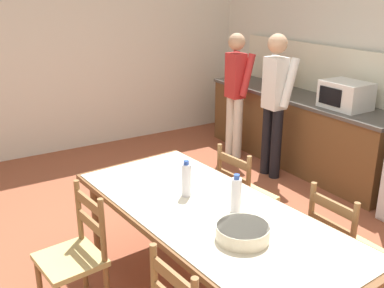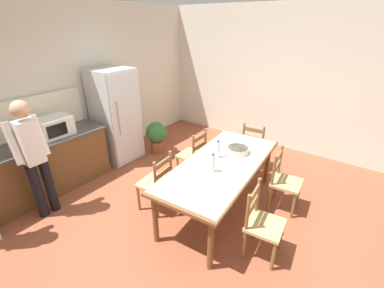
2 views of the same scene
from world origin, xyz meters
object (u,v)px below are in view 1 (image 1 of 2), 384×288
(chair_side_near_left, at_px, (75,256))
(chair_side_far_right, at_px, (340,248))
(microwave, at_px, (346,95))
(chair_side_far_left, at_px, (244,197))
(person_at_sink, at_px, (236,89))
(bottle_off_centre, at_px, (236,195))
(dining_table, at_px, (211,220))
(person_at_counter, at_px, (275,99))
(paper_bag, at_px, (278,76))
(serving_bowl, at_px, (243,231))
(bottle_near_centre, at_px, (186,180))

(chair_side_near_left, distance_m, chair_side_far_right, 1.85)
(microwave, xyz_separation_m, chair_side_far_left, (0.45, -1.74, -0.61))
(chair_side_far_left, height_order, person_at_sink, person_at_sink)
(bottle_off_centre, distance_m, chair_side_far_right, 0.89)
(dining_table, xyz_separation_m, person_at_counter, (-1.59, 1.95, 0.25))
(paper_bag, bearing_deg, dining_table, -49.42)
(chair_side_near_left, bearing_deg, serving_bowl, 36.33)
(chair_side_near_left, height_order, person_at_sink, person_at_sink)
(microwave, relative_size, chair_side_far_right, 0.55)
(paper_bag, height_order, chair_side_far_left, paper_bag)
(chair_side_far_left, bearing_deg, bottle_near_centre, 104.75)
(chair_side_far_left, bearing_deg, microwave, -81.56)
(paper_bag, xyz_separation_m, dining_table, (2.11, -2.46, -0.38))
(chair_side_far_right, xyz_separation_m, person_at_counter, (-2.03, 1.14, 0.51))
(person_at_sink, bearing_deg, microwave, -69.65)
(bottle_near_centre, distance_m, serving_bowl, 0.68)
(bottle_near_centre, bearing_deg, paper_bag, 126.34)
(bottle_off_centre, relative_size, person_at_sink, 0.17)
(paper_bag, relative_size, bottle_off_centre, 1.33)
(bottle_near_centre, xyz_separation_m, chair_side_far_left, (-0.29, 0.76, -0.45))
(bottle_near_centre, xyz_separation_m, bottle_off_centre, (0.38, 0.15, 0.00))
(microwave, height_order, chair_side_far_right, microwave)
(chair_side_far_right, relative_size, person_at_sink, 0.56)
(microwave, bearing_deg, chair_side_near_left, -80.05)
(dining_table, relative_size, serving_bowl, 7.25)
(microwave, bearing_deg, serving_bowl, -60.59)
(bottle_off_centre, xyz_separation_m, serving_bowl, (0.30, -0.17, -0.07))
(microwave, height_order, person_at_counter, person_at_counter)
(bottle_off_centre, height_order, person_at_counter, person_at_counter)
(microwave, distance_m, chair_side_near_left, 3.39)
(bottle_near_centre, distance_m, chair_side_far_right, 1.19)
(paper_bag, distance_m, chair_side_far_left, 2.40)
(dining_table, bearing_deg, person_at_counter, 129.13)
(person_at_sink, xyz_separation_m, person_at_counter, (0.77, -0.02, 0.03))
(dining_table, bearing_deg, bottle_near_centre, -175.26)
(chair_side_near_left, bearing_deg, dining_table, 55.18)
(serving_bowl, height_order, chair_side_far_left, chair_side_far_left)
(bottle_off_centre, xyz_separation_m, chair_side_far_right, (0.34, 0.69, -0.45))
(bottle_off_centre, bearing_deg, paper_bag, 133.47)
(paper_bag, relative_size, chair_side_far_right, 0.40)
(chair_side_near_left, bearing_deg, paper_bag, 110.52)
(person_at_counter, bearing_deg, bottle_near_centre, -146.48)
(microwave, bearing_deg, chair_side_far_left, -75.49)
(bottle_near_centre, bearing_deg, chair_side_far_right, 49.47)
(bottle_off_centre, relative_size, chair_side_far_left, 0.30)
(paper_bag, xyz_separation_m, serving_bowl, (2.51, -2.50, -0.26))
(microwave, bearing_deg, bottle_near_centre, -73.53)
(person_at_sink, distance_m, person_at_counter, 0.77)
(chair_side_far_left, relative_size, chair_side_far_right, 1.00)
(chair_side_far_left, height_order, chair_side_near_left, same)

